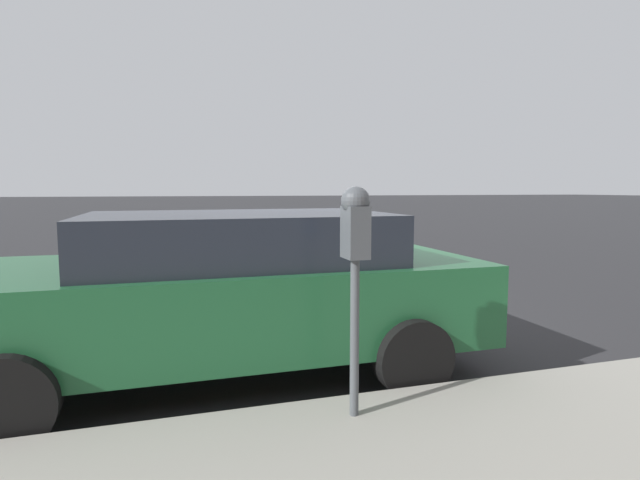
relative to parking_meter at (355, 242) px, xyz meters
name	(u,v)px	position (x,y,z in m)	size (l,w,h in m)	color
ground_plane	(318,330)	(2.52, -0.51, -1.32)	(220.00, 220.00, 0.00)	#2B2B2D
parking_meter	(355,242)	(0.00, 0.00, 0.00)	(0.21, 0.19, 1.53)	#4C5156
car_green	(224,289)	(1.41, 0.71, -0.54)	(2.10, 4.62, 1.45)	#1E5B33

